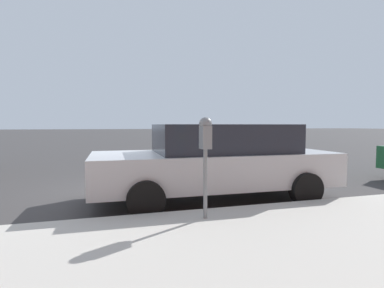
{
  "coord_description": "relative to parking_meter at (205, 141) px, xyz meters",
  "views": [
    {
      "loc": [
        -6.84,
        0.54,
        1.54
      ],
      "look_at": [
        -2.37,
        -0.74,
        1.25
      ],
      "focal_mm": 28.0,
      "sensor_mm": 36.0,
      "label": 1
    }
  ],
  "objects": [
    {
      "name": "car_silver",
      "position": [
        1.62,
        -0.79,
        -0.49
      ],
      "size": [
        2.15,
        4.93,
        1.55
      ],
      "rotation": [
        0.0,
        0.0,
        -0.01
      ],
      "color": "#B7BABF",
      "rests_on": "ground_plane"
    },
    {
      "name": "ground_plane",
      "position": [
        2.68,
        0.86,
        -1.3
      ],
      "size": [
        220.0,
        220.0,
        0.0
      ],
      "primitive_type": "plane",
      "color": "#3D3A3A"
    },
    {
      "name": "parking_meter",
      "position": [
        0.0,
        0.0,
        0.0
      ],
      "size": [
        0.21,
        0.19,
        1.51
      ],
      "color": "gray",
      "rests_on": "sidewalk"
    }
  ]
}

